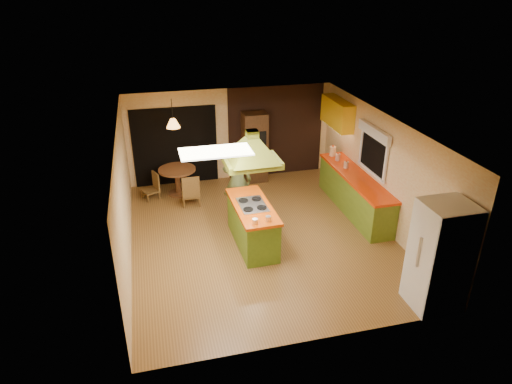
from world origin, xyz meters
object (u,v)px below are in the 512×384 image
object	(u,v)px
kitchen_island	(252,224)
dining_table	(177,176)
refrigerator	(440,256)
canister_large	(333,151)
wall_oven	(254,147)
man	(237,181)

from	to	relation	value
kitchen_island	dining_table	bearing A→B (deg)	113.30
refrigerator	canister_large	size ratio (longest dim) A/B	8.00
kitchen_island	canister_large	xyz separation A→B (m)	(2.65, 2.20, 0.58)
refrigerator	dining_table	world-z (taller)	refrigerator
wall_oven	canister_large	world-z (taller)	wall_oven
man	refrigerator	xyz separation A→B (m)	(2.59, -3.90, 0.06)
man	dining_table	xyz separation A→B (m)	(-1.25, 1.53, -0.41)
refrigerator	wall_oven	bearing A→B (deg)	106.36
man	wall_oven	distance (m)	2.15
wall_oven	canister_large	bearing A→B (deg)	-29.46
kitchen_island	dining_table	world-z (taller)	kitchen_island
wall_oven	canister_large	xyz separation A→B (m)	(1.82, -1.02, 0.09)
kitchen_island	canister_large	size ratio (longest dim) A/B	7.65
man	refrigerator	distance (m)	4.68
wall_oven	dining_table	bearing A→B (deg)	-168.79
man	dining_table	bearing A→B (deg)	-39.19
man	dining_table	distance (m)	2.01
kitchen_island	wall_oven	bearing A→B (deg)	73.90
kitchen_island	dining_table	distance (m)	3.08
man	refrigerator	world-z (taller)	refrigerator
kitchen_island	wall_oven	world-z (taller)	wall_oven
dining_table	wall_oven	bearing A→B (deg)	11.37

